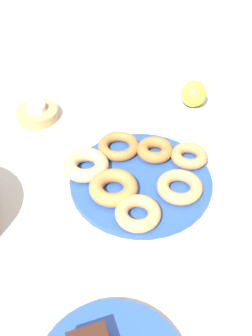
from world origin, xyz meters
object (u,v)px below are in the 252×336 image
at_px(donut_4, 180,187).
at_px(apple, 194,94).
at_px(donut_0, 138,213).
at_px(tealight, 36,107).
at_px(donut_3, 155,150).
at_px(donut_5, 189,156).
at_px(donut_2, 119,146).
at_px(donut_1, 113,188).
at_px(donut_plate, 141,180).
at_px(donut_6, 86,165).
at_px(candle_holder, 37,114).

distance_m(donut_4, apple, 0.33).
height_order(donut_0, tealight, same).
bearing_deg(donut_3, donut_5, -110.16).
relative_size(donut_0, donut_2, 0.94).
relative_size(donut_1, donut_2, 1.06).
bearing_deg(donut_2, donut_4, -141.46).
distance_m(donut_plate, tealight, 0.34).
height_order(donut_3, donut_6, donut_6).
relative_size(donut_4, tealight, 1.94).
relative_size(donut_1, donut_4, 1.06).
height_order(donut_6, apple, apple).
bearing_deg(donut_5, donut_2, 72.09).
bearing_deg(donut_4, apple, -17.51).
relative_size(donut_1, candle_holder, 0.93).
xyz_separation_m(donut_4, apple, (0.31, -0.10, 0.01)).
bearing_deg(donut_2, donut_1, 170.71).
bearing_deg(candle_holder, donut_0, -149.47).
bearing_deg(donut_6, donut_plate, -106.75).
xyz_separation_m(donut_plate, donut_0, (-0.10, 0.02, 0.02)).
xyz_separation_m(donut_1, candle_holder, (0.28, 0.17, -0.02)).
distance_m(donut_3, candle_holder, 0.32).
relative_size(donut_plate, donut_4, 3.23).
relative_size(donut_0, donut_4, 0.95).
xyz_separation_m(donut_0, donut_6, (0.13, 0.09, 0.00)).
bearing_deg(candle_holder, donut_plate, -137.82).
relative_size(donut_3, apple, 1.17).
distance_m(donut_1, tealight, 0.33).
relative_size(donut_0, apple, 1.27).
relative_size(donut_4, donut_5, 1.16).
bearing_deg(tealight, apple, -87.36).
bearing_deg(donut_3, donut_1, 137.10).
bearing_deg(donut_6, donut_0, -146.10).
bearing_deg(donut_6, donut_4, -113.36).
bearing_deg(tealight, donut_0, -149.47).
height_order(donut_2, tealight, tealight).
bearing_deg(donut_4, donut_1, 86.00).
bearing_deg(candle_holder, donut_5, -121.59).
bearing_deg(donut_plate, donut_2, 22.52).
distance_m(donut_5, tealight, 0.39).
distance_m(donut_0, donut_2, 0.19).
xyz_separation_m(donut_plate, donut_1, (-0.04, 0.06, 0.02)).
distance_m(donut_4, candle_holder, 0.42).
bearing_deg(donut_5, donut_4, 156.43).
bearing_deg(donut_6, apple, -49.86).
distance_m(donut_2, apple, 0.27).
bearing_deg(tealight, donut_2, -130.09).
distance_m(donut_2, donut_5, 0.15).
bearing_deg(donut_0, candle_holder, 30.53).
relative_size(candle_holder, tealight, 2.22).
bearing_deg(donut_6, tealight, 28.29).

